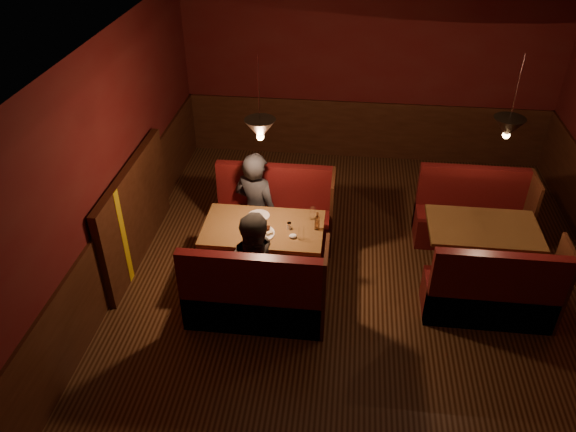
# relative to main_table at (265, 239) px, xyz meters

# --- Properties ---
(room) EXTENTS (6.02, 7.02, 2.92)m
(room) POSITION_rel_main_table_xyz_m (0.92, -0.05, 0.46)
(room) COLOR black
(room) RESTS_ON ground
(main_table) EXTENTS (1.44, 0.87, 1.01)m
(main_table) POSITION_rel_main_table_xyz_m (0.00, 0.00, 0.00)
(main_table) COLOR #5A3916
(main_table) RESTS_ON ground
(main_bench_far) EXTENTS (1.58, 0.57, 1.08)m
(main_bench_far) POSITION_rel_main_table_xyz_m (0.02, 0.82, -0.25)
(main_bench_far) COLOR #4C0D0A
(main_bench_far) RESTS_ON ground
(main_bench_near) EXTENTS (1.58, 0.57, 1.08)m
(main_bench_near) POSITION_rel_main_table_xyz_m (0.02, -0.82, -0.25)
(main_bench_near) COLOR #4C0D0A
(main_bench_near) RESTS_ON ground
(second_table) EXTENTS (1.32, 0.85, 0.75)m
(second_table) POSITION_rel_main_table_xyz_m (2.62, 0.34, -0.04)
(second_table) COLOR #5A3916
(second_table) RESTS_ON ground
(second_bench_far) EXTENTS (1.46, 0.55, 1.04)m
(second_bench_far) POSITION_rel_main_table_xyz_m (2.65, 1.13, -0.26)
(second_bench_far) COLOR #4C0D0A
(second_bench_far) RESTS_ON ground
(second_bench_near) EXTENTS (1.46, 0.55, 1.04)m
(second_bench_near) POSITION_rel_main_table_xyz_m (2.65, -0.45, -0.26)
(second_bench_near) COLOR #4C0D0A
(second_bench_near) RESTS_ON ground
(diner_a) EXTENTS (0.75, 0.63, 1.74)m
(diner_a) POSITION_rel_main_table_xyz_m (-0.21, 0.67, 0.28)
(diner_a) COLOR #252527
(diner_a) RESTS_ON ground
(diner_b) EXTENTS (0.97, 0.86, 1.66)m
(diner_b) POSITION_rel_main_table_xyz_m (0.02, -0.58, 0.23)
(diner_b) COLOR #2D2A25
(diner_b) RESTS_ON ground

